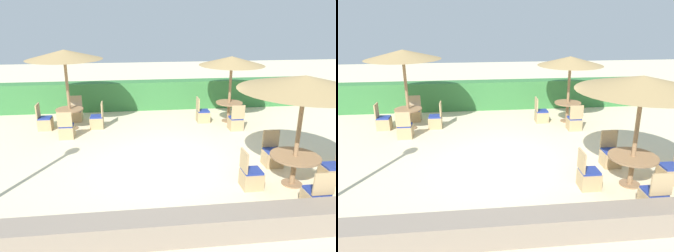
{
  "view_description": "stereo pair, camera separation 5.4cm",
  "coord_description": "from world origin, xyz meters",
  "views": [
    {
      "loc": [
        -1.02,
        -7.95,
        3.84
      ],
      "look_at": [
        0.0,
        0.6,
        0.9
      ],
      "focal_mm": 35.0,
      "sensor_mm": 36.0,
      "label": 1
    },
    {
      "loc": [
        -0.97,
        -7.96,
        3.84
      ],
      "look_at": [
        0.0,
        0.6,
        0.9
      ],
      "focal_mm": 35.0,
      "sensor_mm": 36.0,
      "label": 2
    }
  ],
  "objects": [
    {
      "name": "parasol_back_left",
      "position": [
        -3.13,
        3.35,
        2.58
      ],
      "size": [
        2.52,
        2.52,
        2.75
      ],
      "color": "#93704C",
      "rests_on": "ground_plane"
    },
    {
      "name": "patio_chair_back_left_north",
      "position": [
        -3.08,
        4.26,
        0.26
      ],
      "size": [
        0.46,
        0.46,
        0.93
      ],
      "rotation": [
        0.0,
        0.0,
        3.14
      ],
      "color": "tan",
      "rests_on": "ground_plane"
    },
    {
      "name": "parasol_front_right",
      "position": [
        2.74,
        -1.4,
        2.44
      ],
      "size": [
        2.91,
        2.91,
        2.61
      ],
      "color": "#93704C",
      "rests_on": "ground_plane"
    },
    {
      "name": "round_table_front_right",
      "position": [
        2.74,
        -1.4,
        0.59
      ],
      "size": [
        1.14,
        1.14,
        0.74
      ],
      "color": "#93704C",
      "rests_on": "ground_plane"
    },
    {
      "name": "stone_border",
      "position": [
        0.0,
        -3.08,
        0.25
      ],
      "size": [
        10.0,
        0.56,
        0.49
      ],
      "primitive_type": "cube",
      "color": "gray",
      "rests_on": "ground_plane"
    },
    {
      "name": "round_table_back_left",
      "position": [
        -3.13,
        3.35,
        0.55
      ],
      "size": [
        0.94,
        0.94,
        0.73
      ],
      "color": "#93704C",
      "rests_on": "ground_plane"
    },
    {
      "name": "ground_plane",
      "position": [
        0.0,
        0.0,
        0.0
      ],
      "size": [
        40.0,
        40.0,
        0.0
      ],
      "primitive_type": "plane",
      "color": "beige"
    },
    {
      "name": "patio_chair_back_right_south",
      "position": [
        2.62,
        2.56,
        0.26
      ],
      "size": [
        0.46,
        0.46,
        0.93
      ],
      "color": "tan",
      "rests_on": "ground_plane"
    },
    {
      "name": "round_table_back_right",
      "position": [
        2.65,
        3.52,
        0.57
      ],
      "size": [
        0.99,
        0.99,
        0.74
      ],
      "color": "#93704C",
      "rests_on": "ground_plane"
    },
    {
      "name": "patio_chair_back_left_south",
      "position": [
        -3.11,
        2.41,
        0.26
      ],
      "size": [
        0.46,
        0.46,
        0.93
      ],
      "color": "tan",
      "rests_on": "ground_plane"
    },
    {
      "name": "patio_chair_back_right_west",
      "position": [
        1.66,
        3.57,
        0.26
      ],
      "size": [
        0.46,
        0.46,
        0.93
      ],
      "rotation": [
        0.0,
        0.0,
        -1.57
      ],
      "color": "tan",
      "rests_on": "ground_plane"
    },
    {
      "name": "hedge_row",
      "position": [
        0.0,
        5.65,
        0.59
      ],
      "size": [
        13.0,
        0.7,
        1.19
      ],
      "primitive_type": "cube",
      "color": "#387A3D",
      "rests_on": "ground_plane"
    },
    {
      "name": "patio_chair_front_right_east",
      "position": [
        3.73,
        -1.41,
        0.26
      ],
      "size": [
        0.46,
        0.46,
        0.93
      ],
      "rotation": [
        0.0,
        0.0,
        1.57
      ],
      "color": "tan",
      "rests_on": "ground_plane"
    },
    {
      "name": "patio_chair_back_left_east",
      "position": [
        -2.21,
        3.33,
        0.26
      ],
      "size": [
        0.46,
        0.46,
        0.93
      ],
      "rotation": [
        0.0,
        0.0,
        1.57
      ],
      "color": "tan",
      "rests_on": "ground_plane"
    },
    {
      "name": "patio_chair_front_right_west",
      "position": [
        1.7,
        -1.42,
        0.26
      ],
      "size": [
        0.46,
        0.46,
        0.93
      ],
      "rotation": [
        0.0,
        0.0,
        -1.57
      ],
      "color": "tan",
      "rests_on": "ground_plane"
    },
    {
      "name": "parasol_back_right",
      "position": [
        2.65,
        3.52,
        2.26
      ],
      "size": [
        2.36,
        2.36,
        2.43
      ],
      "color": "#93704C",
      "rests_on": "ground_plane"
    },
    {
      "name": "patio_chair_front_right_north",
      "position": [
        2.7,
        -0.34,
        0.26
      ],
      "size": [
        0.46,
        0.46,
        0.93
      ],
      "rotation": [
        0.0,
        0.0,
        3.14
      ],
      "color": "tan",
      "rests_on": "ground_plane"
    },
    {
      "name": "patio_chair_front_right_south",
      "position": [
        2.71,
        -2.46,
        0.26
      ],
      "size": [
        0.46,
        0.46,
        0.93
      ],
      "color": "tan",
      "rests_on": "ground_plane"
    },
    {
      "name": "patio_chair_back_left_west",
      "position": [
        -4.02,
        3.36,
        0.26
      ],
      "size": [
        0.46,
        0.46,
        0.93
      ],
      "rotation": [
        0.0,
        0.0,
        -1.57
      ],
      "color": "tan",
      "rests_on": "ground_plane"
    }
  ]
}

